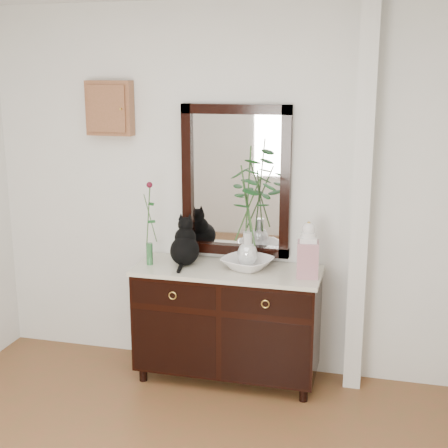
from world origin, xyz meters
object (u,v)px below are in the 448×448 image
(sideboard, at_px, (227,318))
(cat, at_px, (185,241))
(ginger_jar, at_px, (308,249))
(lotus_bowl, at_px, (247,263))

(sideboard, bearing_deg, cat, 174.82)
(cat, xyz_separation_m, ginger_jar, (0.90, -0.06, 0.02))
(lotus_bowl, relative_size, ginger_jar, 0.87)
(cat, height_order, ginger_jar, ginger_jar)
(ginger_jar, bearing_deg, cat, 175.87)
(sideboard, relative_size, cat, 3.87)
(sideboard, distance_m, ginger_jar, 0.81)
(cat, distance_m, lotus_bowl, 0.48)
(cat, relative_size, lotus_bowl, 1.01)
(lotus_bowl, xyz_separation_m, ginger_jar, (0.43, -0.06, 0.15))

